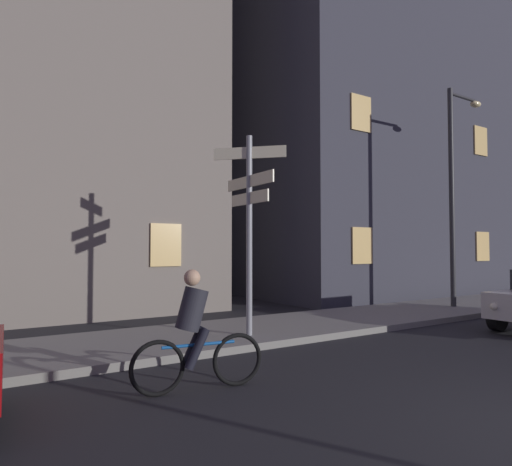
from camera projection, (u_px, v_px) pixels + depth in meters
sidewalk_kerb at (242, 332)px, 9.64m from camera, size 40.00×2.89×0.14m
signpost at (249, 214)px, 9.03m from camera, size 1.10×1.73×4.07m
street_lamp at (455, 178)px, 13.71m from camera, size 1.67×0.28×6.73m
cyclist at (195, 334)px, 5.86m from camera, size 1.81×0.38×1.61m
building_right_block at (368, 76)px, 21.48m from camera, size 13.97×9.15×20.58m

